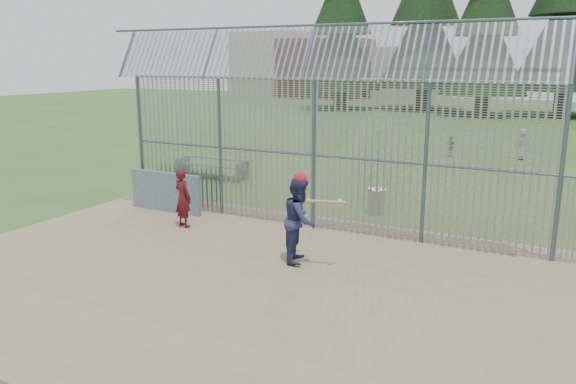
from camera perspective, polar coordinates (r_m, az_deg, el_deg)
The scene contains 12 objects.
ground at distance 12.59m, azimuth -4.20°, elevation -7.64°, with size 120.00×120.00×0.00m, color #2D511E.
dirt_infield at distance 12.19m, azimuth -5.43°, elevation -8.33°, with size 14.00×10.00×0.02m, color #756047.
dugout_wall at distance 17.25m, azimuth -12.32°, elevation 0.01°, with size 2.50×0.12×1.20m, color #38566B.
batter at distance 12.61m, azimuth 1.22°, elevation -2.85°, with size 0.94×0.73×1.93m, color navy.
onlooker at distance 15.52m, azimuth -10.63°, elevation -0.59°, with size 0.59×0.39×1.62m, color maroon.
bg_kid_standing at distance 28.03m, azimuth 22.73°, elevation 4.51°, with size 0.70×0.46×1.43m, color gray.
bg_kid_seated at distance 27.70m, azimuth 16.22°, elevation 4.49°, with size 0.60×0.25×1.02m, color slate.
batting_gear at distance 12.33m, azimuth 1.62°, elevation 1.02°, with size 1.27×0.45×0.61m.
trash_can at distance 16.96m, azimuth 8.98°, elevation -0.90°, with size 0.56×0.56×0.82m.
bleacher at distance 22.14m, azimuth -7.77°, elevation 2.54°, with size 3.00×0.95×0.72m.
backstop_fence at distance 14.29m, azimuth 9.14°, elevation 4.55°, with size 20.09×0.81×5.30m.
distant_buildings at distance 72.70m, azimuth 3.45°, elevation 12.54°, with size 26.50×10.50×8.00m.
Camera 1 is at (6.17, -10.01, 4.48)m, focal length 35.00 mm.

